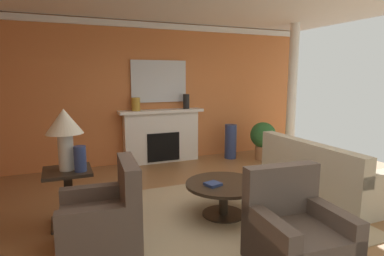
{
  "coord_description": "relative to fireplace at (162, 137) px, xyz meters",
  "views": [
    {
      "loc": [
        -1.94,
        -3.68,
        1.83
      ],
      "look_at": [
        0.04,
        1.02,
        1.0
      ],
      "focal_mm": 29.88,
      "sensor_mm": 36.0,
      "label": 1
    }
  ],
  "objects": [
    {
      "name": "vase_tall_corner",
      "position": [
        1.52,
        -0.3,
        -0.16
      ],
      "size": [
        0.26,
        0.26,
        0.76
      ],
      "primitive_type": "cylinder",
      "color": "navy",
      "rests_on": "ground_plane"
    },
    {
      "name": "armchair_facing_fireplace",
      "position": [
        0.01,
        -4.21,
        -0.23
      ],
      "size": [
        0.87,
        0.87,
        0.95
      ],
      "color": "brown",
      "rests_on": "ground_plane"
    },
    {
      "name": "column_white",
      "position": [
        2.73,
        -0.82,
        0.93
      ],
      "size": [
        0.2,
        0.2,
        2.93
      ],
      "primitive_type": "cylinder",
      "color": "white",
      "rests_on": "ground_plane"
    },
    {
      "name": "potted_plant",
      "position": [
        2.12,
        -0.67,
        -0.05
      ],
      "size": [
        0.56,
        0.56,
        0.83
      ],
      "color": "#A8754C",
      "rests_on": "ground_plane"
    },
    {
      "name": "table_lamp",
      "position": [
        -1.95,
        -2.38,
        0.69
      ],
      "size": [
        0.44,
        0.44,
        0.75
      ],
      "color": "beige",
      "rests_on": "side_table"
    },
    {
      "name": "ground_plane",
      "position": [
        -0.07,
        -2.75,
        -0.54
      ],
      "size": [
        8.82,
        8.82,
        0.0
      ],
      "primitive_type": "plane",
      "color": "olive"
    },
    {
      "name": "book_red_cover",
      "position": [
        -0.24,
        -2.94,
        -0.07
      ],
      "size": [
        0.22,
        0.22,
        0.04
      ],
      "primitive_type": "cube",
      "rotation": [
        0.0,
        0.0,
        0.27
      ],
      "color": "navy",
      "rests_on": "coffee_table"
    },
    {
      "name": "crown_moulding",
      "position": [
        -0.07,
        0.13,
        2.32
      ],
      "size": [
        7.39,
        0.08,
        0.12
      ],
      "primitive_type": "cube",
      "color": "white"
    },
    {
      "name": "side_table",
      "position": [
        -1.95,
        -2.38,
        -0.14
      ],
      "size": [
        0.56,
        0.56,
        0.7
      ],
      "color": "#2D2319",
      "rests_on": "ground_plane"
    },
    {
      "name": "armchair_near_window",
      "position": [
        -1.64,
        -3.14,
        -0.23
      ],
      "size": [
        0.86,
        0.86,
        0.95
      ],
      "color": "brown",
      "rests_on": "ground_plane"
    },
    {
      "name": "coffee_table",
      "position": [
        -0.06,
        -2.9,
        -0.2
      ],
      "size": [
        1.0,
        1.0,
        0.45
      ],
      "color": "#2D2319",
      "rests_on": "ground_plane"
    },
    {
      "name": "sofa",
      "position": [
        1.74,
        -2.79,
        -0.24
      ],
      "size": [
        0.93,
        2.11,
        0.85
      ],
      "color": "#BCB299",
      "rests_on": "ground_plane"
    },
    {
      "name": "vase_on_side_table",
      "position": [
        -1.8,
        -2.5,
        0.32
      ],
      "size": [
        0.14,
        0.14,
        0.31
      ],
      "primitive_type": "cylinder",
      "color": "navy",
      "rests_on": "side_table"
    },
    {
      "name": "vase_mantel_right",
      "position": [
        0.55,
        -0.05,
        0.75
      ],
      "size": [
        0.14,
        0.14,
        0.32
      ],
      "primitive_type": "cylinder",
      "color": "black",
      "rests_on": "fireplace"
    },
    {
      "name": "vase_mantel_left",
      "position": [
        -0.55,
        -0.05,
        0.73
      ],
      "size": [
        0.18,
        0.18,
        0.27
      ],
      "primitive_type": "cylinder",
      "color": "#B7892D",
      "rests_on": "fireplace"
    },
    {
      "name": "fireplace",
      "position": [
        0.0,
        0.0,
        0.0
      ],
      "size": [
        1.8,
        0.35,
        1.13
      ],
      "color": "white",
      "rests_on": "ground_plane"
    },
    {
      "name": "wall_fireplace",
      "position": [
        -0.07,
        0.21,
        0.93
      ],
      "size": [
        7.39,
        0.12,
        2.93
      ],
      "primitive_type": "cube",
      "color": "#CC723D",
      "rests_on": "ground_plane"
    },
    {
      "name": "area_rug",
      "position": [
        -0.06,
        -2.9,
        -0.53
      ],
      "size": [
        3.05,
        2.65,
        0.01
      ],
      "primitive_type": "cube",
      "color": "tan",
      "rests_on": "ground_plane"
    },
    {
      "name": "mantel_mirror",
      "position": [
        0.0,
        0.12,
        1.18
      ],
      "size": [
        1.2,
        0.04,
        0.88
      ],
      "primitive_type": "cube",
      "color": "silver"
    }
  ]
}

